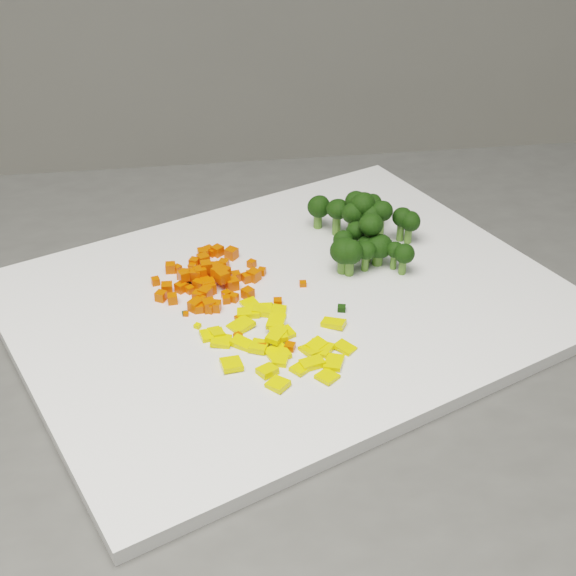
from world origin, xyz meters
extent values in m
cube|color=white|center=(-0.04, 0.64, 0.91)|extent=(0.60, 0.54, 0.01)
cube|color=#E93D02|center=(-0.13, 0.67, 0.92)|extent=(0.01, 0.01, 0.01)
cube|color=#E93D02|center=(-0.13, 0.66, 0.92)|extent=(0.01, 0.01, 0.01)
cube|color=#E93D02|center=(-0.13, 0.63, 0.92)|extent=(0.01, 0.01, 0.01)
cube|color=#E93D02|center=(-0.10, 0.67, 0.93)|extent=(0.01, 0.01, 0.01)
cube|color=#E93D02|center=(-0.16, 0.68, 0.92)|extent=(0.01, 0.01, 0.01)
cube|color=#E93D02|center=(-0.10, 0.64, 0.92)|extent=(0.01, 0.01, 0.01)
cube|color=#E93D02|center=(-0.09, 0.64, 0.92)|extent=(0.01, 0.01, 0.01)
cube|color=#E93D02|center=(-0.14, 0.67, 0.93)|extent=(0.01, 0.01, 0.01)
cube|color=#E93D02|center=(-0.10, 0.66, 0.93)|extent=(0.01, 0.01, 0.01)
cube|color=#E93D02|center=(-0.11, 0.69, 0.92)|extent=(0.01, 0.01, 0.01)
cube|color=#E93D02|center=(-0.11, 0.69, 0.92)|extent=(0.01, 0.01, 0.01)
cube|color=#E93D02|center=(-0.09, 0.67, 0.92)|extent=(0.01, 0.01, 0.01)
cube|color=#E93D02|center=(-0.10, 0.69, 0.92)|extent=(0.01, 0.01, 0.01)
cube|color=#E93D02|center=(-0.11, 0.72, 0.92)|extent=(0.01, 0.01, 0.01)
cube|color=#E93D02|center=(-0.13, 0.64, 0.92)|extent=(0.01, 0.01, 0.01)
cube|color=#E93D02|center=(-0.13, 0.70, 0.92)|extent=(0.01, 0.01, 0.01)
cube|color=#E93D02|center=(-0.14, 0.67, 0.92)|extent=(0.01, 0.01, 0.01)
cube|color=#E93D02|center=(-0.07, 0.67, 0.92)|extent=(0.02, 0.02, 0.01)
cube|color=#E93D02|center=(-0.10, 0.72, 0.92)|extent=(0.01, 0.01, 0.01)
cube|color=#E93D02|center=(-0.12, 0.67, 0.93)|extent=(0.01, 0.01, 0.01)
cube|color=#E93D02|center=(-0.07, 0.70, 0.92)|extent=(0.01, 0.01, 0.01)
cube|color=#E93D02|center=(-0.12, 0.66, 0.92)|extent=(0.01, 0.01, 0.01)
cube|color=#E93D02|center=(-0.13, 0.63, 0.92)|extent=(0.01, 0.01, 0.01)
cube|color=#E93D02|center=(-0.06, 0.68, 0.92)|extent=(0.01, 0.01, 0.01)
cube|color=#E93D02|center=(-0.15, 0.70, 0.92)|extent=(0.01, 0.01, 0.01)
cube|color=#E93D02|center=(-0.15, 0.65, 0.92)|extent=(0.01, 0.01, 0.01)
cube|color=#E93D02|center=(-0.11, 0.68, 0.93)|extent=(0.01, 0.01, 0.01)
cube|color=#E93D02|center=(-0.11, 0.63, 0.92)|extent=(0.01, 0.01, 0.01)
cube|color=#E93D02|center=(-0.08, 0.67, 0.92)|extent=(0.01, 0.01, 0.01)
cube|color=#E93D02|center=(-0.14, 0.67, 0.93)|extent=(0.01, 0.01, 0.01)
cube|color=#E93D02|center=(-0.16, 0.65, 0.92)|extent=(0.01, 0.01, 0.01)
cube|color=#E93D02|center=(-0.10, 0.70, 0.92)|extent=(0.01, 0.01, 0.01)
cube|color=#E93D02|center=(-0.11, 0.67, 0.93)|extent=(0.01, 0.01, 0.01)
cube|color=#E93D02|center=(-0.14, 0.69, 0.92)|extent=(0.01, 0.01, 0.01)
cube|color=#E93D02|center=(-0.12, 0.63, 0.92)|extent=(0.01, 0.01, 0.01)
cube|color=#E93D02|center=(-0.10, 0.69, 0.92)|extent=(0.01, 0.01, 0.01)
cube|color=#E93D02|center=(-0.08, 0.64, 0.92)|extent=(0.01, 0.01, 0.01)
cube|color=#E93D02|center=(-0.09, 0.72, 0.92)|extent=(0.02, 0.02, 0.01)
cube|color=#E93D02|center=(-0.10, 0.67, 0.92)|extent=(0.01, 0.01, 0.01)
cube|color=#E93D02|center=(-0.15, 0.66, 0.92)|extent=(0.01, 0.01, 0.01)
cube|color=#E93D02|center=(-0.10, 0.65, 0.92)|extent=(0.01, 0.01, 0.01)
cube|color=#E93D02|center=(-0.12, 0.71, 0.92)|extent=(0.01, 0.01, 0.01)
cube|color=#E93D02|center=(-0.13, 0.63, 0.92)|extent=(0.01, 0.01, 0.01)
cube|color=#E93D02|center=(-0.12, 0.71, 0.92)|extent=(0.01, 0.01, 0.01)
cube|color=#E93D02|center=(-0.12, 0.65, 0.92)|extent=(0.01, 0.01, 0.01)
cube|color=#E93D02|center=(-0.14, 0.66, 0.92)|extent=(0.01, 0.01, 0.01)
cube|color=#E93D02|center=(-0.11, 0.72, 0.92)|extent=(0.01, 0.01, 0.01)
cube|color=#E93D02|center=(-0.11, 0.73, 0.92)|extent=(0.01, 0.01, 0.01)
cube|color=#E93D02|center=(-0.12, 0.67, 0.92)|extent=(0.01, 0.01, 0.01)
cube|color=#E93D02|center=(-0.12, 0.66, 0.92)|extent=(0.02, 0.02, 0.01)
cube|color=#E93D02|center=(-0.12, 0.65, 0.92)|extent=(0.01, 0.01, 0.01)
cube|color=#E93D02|center=(-0.12, 0.65, 0.92)|extent=(0.01, 0.01, 0.01)
cube|color=#E93D02|center=(-0.12, 0.68, 0.93)|extent=(0.01, 0.01, 0.01)
cube|color=#E93D02|center=(-0.13, 0.65, 0.92)|extent=(0.01, 0.01, 0.01)
cube|color=#E93D02|center=(-0.09, 0.66, 0.92)|extent=(0.01, 0.01, 0.01)
cube|color=#E93D02|center=(-0.13, 0.68, 0.92)|extent=(0.01, 0.01, 0.01)
cube|color=#E93D02|center=(-0.12, 0.63, 0.92)|extent=(0.01, 0.01, 0.01)
cube|color=#E93D02|center=(-0.11, 0.66, 0.92)|extent=(0.01, 0.01, 0.01)
cube|color=#E93D02|center=(-0.07, 0.68, 0.92)|extent=(0.01, 0.01, 0.01)
cube|color=#E93D02|center=(-0.14, 0.70, 0.92)|extent=(0.01, 0.01, 0.01)
cube|color=yellow|center=(-0.08, 0.56, 0.92)|extent=(0.02, 0.02, 0.01)
cube|color=yellow|center=(-0.07, 0.61, 0.92)|extent=(0.02, 0.02, 0.01)
cube|color=yellow|center=(-0.06, 0.61, 0.92)|extent=(0.02, 0.02, 0.01)
cube|color=yellow|center=(-0.11, 0.58, 0.92)|extent=(0.02, 0.02, 0.01)
cube|color=yellow|center=(-0.03, 0.55, 0.92)|extent=(0.03, 0.03, 0.01)
cube|color=yellow|center=(-0.08, 0.53, 0.92)|extent=(0.02, 0.02, 0.01)
cube|color=yellow|center=(-0.04, 0.53, 0.92)|extent=(0.02, 0.02, 0.01)
cube|color=yellow|center=(-0.07, 0.55, 0.92)|extent=(0.02, 0.02, 0.01)
cube|color=yellow|center=(-0.04, 0.55, 0.92)|extent=(0.02, 0.02, 0.01)
cube|color=yellow|center=(-0.09, 0.60, 0.92)|extent=(0.03, 0.03, 0.01)
cube|color=yellow|center=(-0.07, 0.57, 0.92)|extent=(0.02, 0.02, 0.01)
cube|color=yellow|center=(-0.07, 0.51, 0.92)|extent=(0.02, 0.02, 0.01)
cube|color=yellow|center=(-0.06, 0.59, 0.92)|extent=(0.02, 0.02, 0.01)
cube|color=yellow|center=(-0.06, 0.57, 0.92)|extent=(0.01, 0.02, 0.01)
cube|color=yellow|center=(-0.08, 0.63, 0.92)|extent=(0.02, 0.02, 0.01)
cube|color=yellow|center=(-0.03, 0.51, 0.91)|extent=(0.02, 0.02, 0.01)
cube|color=yellow|center=(-0.12, 0.59, 0.92)|extent=(0.02, 0.02, 0.01)
cube|color=yellow|center=(-0.09, 0.57, 0.92)|extent=(0.02, 0.02, 0.01)
cube|color=yellow|center=(-0.01, 0.58, 0.92)|extent=(0.02, 0.02, 0.01)
cube|color=yellow|center=(-0.03, 0.55, 0.92)|extent=(0.02, 0.02, 0.01)
cube|color=yellow|center=(-0.07, 0.62, 0.92)|extent=(0.02, 0.02, 0.01)
cube|color=yellow|center=(-0.07, 0.54, 0.92)|extent=(0.02, 0.02, 0.01)
cube|color=yellow|center=(-0.02, 0.53, 0.92)|extent=(0.02, 0.03, 0.01)
cube|color=yellow|center=(-0.11, 0.54, 0.92)|extent=(0.02, 0.02, 0.01)
cube|color=yellow|center=(-0.06, 0.58, 0.92)|extent=(0.02, 0.02, 0.01)
cube|color=yellow|center=(-0.08, 0.61, 0.92)|extent=(0.02, 0.01, 0.01)
cube|color=yellow|center=(-0.12, 0.59, 0.92)|extent=(0.02, 0.02, 0.01)
cube|color=yellow|center=(-0.01, 0.55, 0.91)|extent=(0.02, 0.02, 0.01)
cube|color=yellow|center=(-0.05, 0.53, 0.91)|extent=(0.02, 0.02, 0.01)
cube|color=black|center=(-0.14, 0.62, 0.91)|extent=(0.00, 0.00, 0.00)
cube|color=#E93D02|center=(-0.08, 0.56, 0.92)|extent=(0.01, 0.01, 0.01)
cube|color=#E93D02|center=(-0.06, 0.56, 0.92)|extent=(0.01, 0.01, 0.01)
cube|color=yellow|center=(-0.13, 0.60, 0.92)|extent=(0.01, 0.01, 0.00)
cube|color=black|center=(0.00, 0.61, 0.92)|extent=(0.01, 0.01, 0.01)
cube|color=#E93D02|center=(-0.02, 0.65, 0.92)|extent=(0.01, 0.01, 0.00)
cube|color=#E93D02|center=(-0.10, 0.58, 0.92)|extent=(0.01, 0.01, 0.00)
cube|color=#E93D02|center=(-0.05, 0.63, 0.92)|extent=(0.01, 0.01, 0.01)
cube|color=#E93D02|center=(-0.09, 0.61, 0.92)|extent=(0.01, 0.01, 0.00)
cube|color=black|center=(-0.13, 0.67, 0.92)|extent=(0.01, 0.01, 0.00)
cube|color=#E93D02|center=(-0.14, 0.62, 0.91)|extent=(0.01, 0.01, 0.00)
camera|label=1|loc=(-0.16, 0.02, 1.34)|focal=50.00mm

